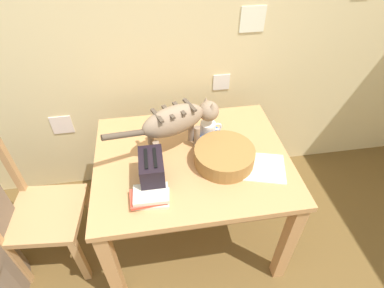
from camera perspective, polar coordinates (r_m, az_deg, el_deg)
wall_rear at (r=2.04m, az=-7.39°, el=20.80°), size 5.13×0.11×2.50m
dining_table at (r=1.81m, az=-0.00°, el=-4.65°), size 1.10×0.88×0.76m
cat at (r=1.66m, az=-2.52°, el=4.43°), size 0.64×0.29×0.30m
saucer_bowl at (r=1.85m, az=2.93°, el=1.58°), size 0.17×0.17×0.04m
coffee_mug at (r=1.81m, az=3.08°, el=2.98°), size 0.13×0.09×0.08m
magazine at (r=1.72m, az=12.15°, el=-4.19°), size 0.35×0.30×0.01m
book_stack at (r=1.53m, az=-7.79°, el=-9.71°), size 0.20×0.14×0.05m
wicker_basket at (r=1.68m, az=6.06°, el=-2.20°), size 0.33×0.33×0.10m
toaster at (r=1.56m, az=-7.50°, el=-4.91°), size 0.12×0.20×0.18m
wooden_chair_near at (r=2.07m, az=-26.87°, el=-11.35°), size 0.46×0.46×0.94m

